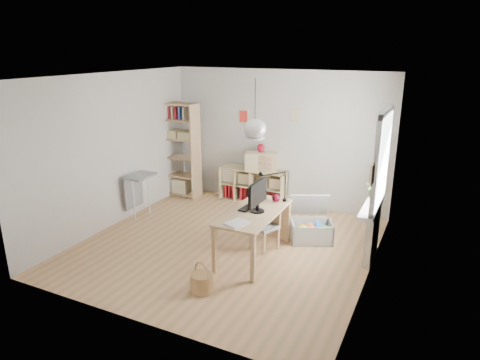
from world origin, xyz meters
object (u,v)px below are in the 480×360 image
at_px(tall_bookshelf, 180,146).
at_px(storage_chest, 311,227).
at_px(cube_shelf, 252,188).
at_px(chair, 267,223).
at_px(monitor, 258,195).
at_px(drawer_chest, 261,161).
at_px(desk, 254,217).

relative_size(tall_bookshelf, storage_chest, 2.08).
bearing_deg(cube_shelf, chair, -59.89).
bearing_deg(monitor, drawer_chest, 113.20).
relative_size(tall_bookshelf, chair, 2.68).
height_order(cube_shelf, drawer_chest, drawer_chest).
relative_size(desk, chair, 2.01).
height_order(desk, drawer_chest, drawer_chest).
relative_size(monitor, drawer_chest, 0.85).
relative_size(desk, tall_bookshelf, 0.75).
bearing_deg(chair, drawer_chest, 138.45).
xyz_separation_m(desk, cube_shelf, (-1.02, 2.23, -0.36)).
bearing_deg(storage_chest, desk, -147.48).
bearing_deg(chair, storage_chest, 71.19).
bearing_deg(monitor, desk, -173.30).
xyz_separation_m(desk, tall_bookshelf, (-2.59, 1.95, 0.43)).
bearing_deg(desk, cube_shelf, 114.61).
xyz_separation_m(cube_shelf, tall_bookshelf, (-1.56, -0.28, 0.79)).
bearing_deg(tall_bookshelf, monitor, -36.40).
xyz_separation_m(desk, drawer_chest, (-0.82, 2.19, 0.24)).
xyz_separation_m(cube_shelf, drawer_chest, (0.21, -0.04, 0.60)).
distance_m(tall_bookshelf, drawer_chest, 1.80).
height_order(tall_bookshelf, monitor, tall_bookshelf).
bearing_deg(chair, desk, -78.68).
bearing_deg(cube_shelf, tall_bookshelf, -169.81).
height_order(tall_bookshelf, drawer_chest, tall_bookshelf).
distance_m(monitor, drawer_chest, 2.35).
distance_m(cube_shelf, monitor, 2.57).
bearing_deg(drawer_chest, cube_shelf, 149.88).
bearing_deg(chair, cube_shelf, 142.85).
bearing_deg(cube_shelf, storage_chest, -37.40).
relative_size(storage_chest, drawer_chest, 1.52).
distance_m(desk, chair, 0.42).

